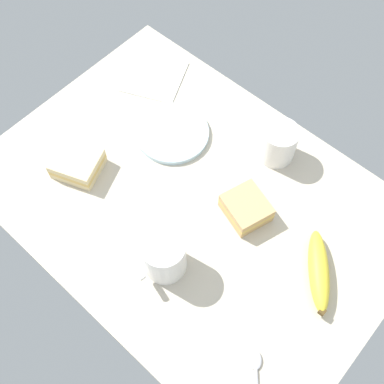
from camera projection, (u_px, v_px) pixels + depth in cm
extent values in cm
cube|color=#BCB29E|center=(192.00, 201.00, 105.23)|extent=(90.00, 64.00, 2.00)
cylinder|color=silver|center=(173.00, 133.00, 112.12)|extent=(17.20, 17.20, 1.20)
cylinder|color=white|center=(164.00, 256.00, 92.50)|extent=(8.56, 8.56, 10.18)
cylinder|color=brown|center=(163.00, 247.00, 88.48)|extent=(7.53, 7.53, 0.40)
cylinder|color=white|center=(138.00, 271.00, 90.53)|extent=(4.03, 2.16, 1.20)
cylinder|color=white|center=(278.00, 143.00, 106.01)|extent=(8.12, 8.12, 8.97)
cylinder|color=black|center=(281.00, 133.00, 102.52)|extent=(7.15, 7.15, 0.40)
cylinder|color=white|center=(268.00, 123.00, 108.10)|extent=(2.74, 3.80, 1.20)
cube|color=beige|center=(79.00, 167.00, 107.35)|extent=(12.46, 11.89, 1.60)
cube|color=#D8B259|center=(77.00, 164.00, 106.12)|extent=(12.46, 11.89, 1.20)
cube|color=beige|center=(76.00, 160.00, 104.89)|extent=(12.46, 11.89, 1.60)
cube|color=tan|center=(245.00, 211.00, 102.01)|extent=(11.23, 10.64, 1.60)
cube|color=#D8B259|center=(246.00, 208.00, 100.78)|extent=(11.23, 10.64, 1.20)
cube|color=tan|center=(247.00, 205.00, 99.55)|extent=(11.23, 10.64, 1.60)
ellipsoid|color=yellow|center=(319.00, 271.00, 94.30)|extent=(13.93, 15.92, 4.00)
cube|color=#4C3819|center=(322.00, 312.00, 90.36)|extent=(1.20, 1.20, 1.20)
ellipsoid|color=silver|center=(255.00, 360.00, 87.67)|extent=(4.18, 4.29, 0.80)
cube|color=white|center=(154.00, 77.00, 121.17)|extent=(18.68, 18.68, 0.30)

